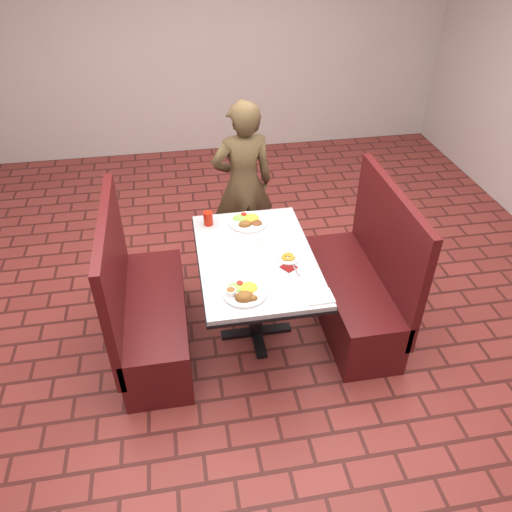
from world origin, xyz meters
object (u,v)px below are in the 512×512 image
object	(u,v)px
booth_bench_right	(358,289)
far_dinner_plate	(248,220)
dining_table	(256,267)
booth_bench_left	(148,314)
plantain_plate	(288,257)
near_dinner_plate	(244,291)
diner_person	(243,185)
red_tumbler	(208,218)

from	to	relation	value
booth_bench_right	far_dinner_plate	size ratio (longest dim) A/B	4.07
dining_table	booth_bench_right	world-z (taller)	booth_bench_right
dining_table	booth_bench_left	xyz separation A→B (m)	(-0.80, 0.00, -0.32)
dining_table	plantain_plate	xyz separation A→B (m)	(0.21, -0.07, 0.11)
booth_bench_left	plantain_plate	xyz separation A→B (m)	(1.01, -0.07, 0.43)
booth_bench_right	dining_table	bearing A→B (deg)	180.00
dining_table	near_dinner_plate	distance (m)	0.44
dining_table	diner_person	xyz separation A→B (m)	(0.07, 1.05, 0.09)
booth_bench_left	red_tumbler	size ratio (longest dim) A/B	11.36
booth_bench_left	booth_bench_right	bearing A→B (deg)	0.00
dining_table	red_tumbler	size ratio (longest dim) A/B	11.48
diner_person	red_tumbler	distance (m)	0.69
diner_person	red_tumbler	world-z (taller)	diner_person
dining_table	plantain_plate	size ratio (longest dim) A/B	7.59
booth_bench_left	near_dinner_plate	distance (m)	0.88
dining_table	booth_bench_right	size ratio (longest dim) A/B	1.01
plantain_plate	dining_table	bearing A→B (deg)	162.42
diner_person	near_dinner_plate	bearing A→B (deg)	75.01
booth_bench_left	red_tumbler	distance (m)	0.84
plantain_plate	red_tumbler	distance (m)	0.73
diner_person	red_tumbler	xyz separation A→B (m)	(-0.36, -0.59, 0.06)
booth_bench_left	far_dinner_plate	bearing A→B (deg)	28.14
plantain_plate	red_tumbler	world-z (taller)	red_tumbler
red_tumbler	booth_bench_left	bearing A→B (deg)	-137.78
booth_bench_left	diner_person	world-z (taller)	diner_person
dining_table	red_tumbler	distance (m)	0.57
diner_person	red_tumbler	bearing A→B (deg)	52.23
booth_bench_left	red_tumbler	world-z (taller)	booth_bench_left
diner_person	far_dinner_plate	xyz separation A→B (m)	(-0.06, -0.62, 0.03)
near_dinner_plate	plantain_plate	distance (m)	0.48
booth_bench_left	near_dinner_plate	world-z (taller)	booth_bench_left
booth_bench_left	near_dinner_plate	xyz separation A→B (m)	(0.65, -0.39, 0.45)
booth_bench_left	booth_bench_right	distance (m)	1.60
plantain_plate	red_tumbler	xyz separation A→B (m)	(-0.50, 0.53, 0.04)
diner_person	plantain_plate	xyz separation A→B (m)	(0.14, -1.12, 0.01)
diner_person	far_dinner_plate	size ratio (longest dim) A/B	5.07
dining_table	red_tumbler	bearing A→B (deg)	121.71
booth_bench_right	near_dinner_plate	bearing A→B (deg)	-157.52
red_tumbler	diner_person	bearing A→B (deg)	58.71
dining_table	booth_bench_left	distance (m)	0.86
booth_bench_right	near_dinner_plate	world-z (taller)	booth_bench_right
plantain_plate	booth_bench_left	bearing A→B (deg)	176.17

